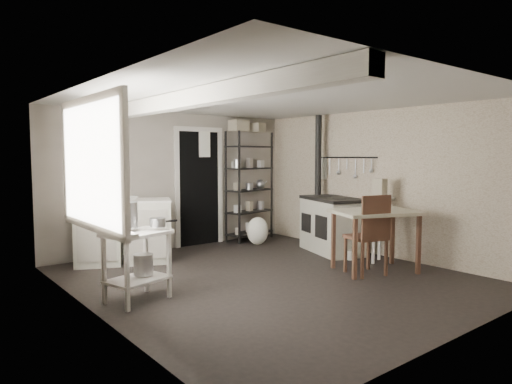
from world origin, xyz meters
TOP-DOWN VIEW (x-y plane):
  - floor at (0.00, 0.00)m, footprint 5.00×5.00m
  - ceiling at (0.00, 0.00)m, footprint 5.00×5.00m
  - wall_back at (0.00, 2.50)m, footprint 4.50×0.02m
  - wall_front at (0.00, -2.50)m, footprint 4.50×0.02m
  - wall_left at (-2.25, 0.00)m, footprint 0.02×5.00m
  - wall_right at (2.25, 0.00)m, footprint 0.02×5.00m
  - window at (-2.22, 0.20)m, footprint 0.12×1.76m
  - doorway at (0.45, 2.47)m, footprint 0.96×0.10m
  - ceiling_beam at (-1.20, 0.00)m, footprint 0.18×5.00m
  - wallpaper_panel at (2.24, 0.00)m, footprint 0.01×5.00m
  - utensil_rail at (2.19, 0.60)m, footprint 0.06×1.20m
  - prep_table at (-1.74, 0.19)m, footprint 0.77×0.64m
  - stockpot at (-1.83, 0.29)m, footprint 0.31×0.31m
  - saucepan at (-1.51, 0.16)m, footprint 0.18×0.18m
  - bucket at (-1.65, 0.23)m, footprint 0.26×0.26m
  - base_cabinets at (-1.14, 2.00)m, footprint 1.55×1.14m
  - mixing_bowl at (-1.07, 1.90)m, footprint 0.30×0.30m
  - counter_cup at (-1.50, 1.92)m, footprint 0.14×0.14m
  - shelf_rack at (1.44, 2.31)m, footprint 1.01×0.54m
  - shelf_jar at (1.13, 2.35)m, footprint 0.09×0.09m
  - storage_box_a at (1.20, 2.30)m, footprint 0.32×0.28m
  - storage_box_b at (1.62, 2.31)m, footprint 0.33×0.32m
  - stove at (1.81, 0.58)m, footprint 0.95×1.28m
  - stovepipe at (2.00, 1.08)m, footprint 0.11×0.11m
  - side_ledge at (1.95, -0.25)m, footprint 0.69×0.52m
  - oats_box at (1.87, -0.30)m, footprint 0.15×0.21m
  - work_table at (1.35, -0.62)m, footprint 1.31×1.13m
  - table_cup at (1.51, -0.73)m, footprint 0.12×0.12m
  - chair at (1.12, -0.65)m, footprint 0.55×0.57m
  - flour_sack at (1.25, 1.82)m, footprint 0.51×0.47m
  - floor_crock at (1.62, 0.03)m, footprint 0.14×0.14m

SIDE VIEW (x-z plane):
  - floor at x=0.00m, z-range 0.00..0.00m
  - floor_crock at x=1.62m, z-range 0.00..0.15m
  - flour_sack at x=1.25m, z-range -0.01..0.49m
  - work_table at x=1.35m, z-range -0.04..0.80m
  - bucket at x=-1.65m, z-range 0.27..0.50m
  - prep_table at x=-1.74m, z-range 0.02..0.78m
  - side_ledge at x=1.95m, z-range -0.04..0.90m
  - stove at x=1.81m, z-range -0.01..0.89m
  - base_cabinets at x=-1.14m, z-range -0.01..0.93m
  - chair at x=1.12m, z-range -0.05..1.02m
  - table_cup at x=1.51m, z-range 0.76..0.84m
  - saucepan at x=-1.51m, z-range 0.80..0.90m
  - stockpot at x=-1.83m, z-range 0.80..1.08m
  - shelf_rack at x=1.44m, z-range -0.06..1.96m
  - mixing_bowl at x=-1.07m, z-range 0.92..0.99m
  - counter_cup at x=-1.50m, z-range 0.92..1.01m
  - doorway at x=0.45m, z-range -0.04..2.04m
  - oats_box at x=1.87m, z-range 0.86..1.16m
  - wall_back at x=0.00m, z-range 0.00..2.30m
  - wall_front at x=0.00m, z-range 0.00..2.30m
  - wall_left at x=-2.25m, z-range 0.00..2.30m
  - wall_right at x=2.25m, z-range 0.00..2.30m
  - wallpaper_panel at x=2.24m, z-range 0.00..2.30m
  - shelf_jar at x=1.13m, z-range 1.27..1.45m
  - window at x=-2.22m, z-range 0.86..2.14m
  - utensil_rail at x=2.19m, z-range 1.33..1.77m
  - stovepipe at x=2.00m, z-range 0.92..2.26m
  - storage_box_b at x=1.62m, z-range 1.91..2.07m
  - storage_box_a at x=1.20m, z-range 1.91..2.11m
  - ceiling_beam at x=-1.20m, z-range 2.11..2.29m
  - ceiling at x=0.00m, z-range 2.30..2.30m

